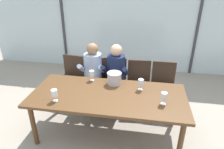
{
  "coord_description": "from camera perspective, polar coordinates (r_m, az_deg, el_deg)",
  "views": [
    {
      "loc": [
        0.48,
        -2.47,
        2.26
      ],
      "look_at": [
        0.0,
        0.35,
        0.88
      ],
      "focal_mm": 32.45,
      "sensor_mm": 36.0,
      "label": 1
    }
  ],
  "objects": [
    {
      "name": "ground",
      "position": [
        4.17,
        1.5,
        -7.05
      ],
      "size": [
        14.0,
        14.0,
        0.0
      ],
      "primitive_type": "plane",
      "color": "#9E9384"
    },
    {
      "name": "window_glass_panel",
      "position": [
        5.19,
        4.31,
        15.08
      ],
      "size": [
        7.44,
        0.03,
        2.6
      ],
      "primitive_type": "cube",
      "color": "silver",
      "rests_on": "ground"
    },
    {
      "name": "window_mullion_left",
      "position": [
        5.58,
        -13.72,
        15.21
      ],
      "size": [
        0.06,
        0.06,
        2.6
      ],
      "primitive_type": "cube",
      "color": "#38383D",
      "rests_on": "ground"
    },
    {
      "name": "window_mullion_right",
      "position": [
        5.29,
        23.16,
        13.35
      ],
      "size": [
        0.06,
        0.06,
        2.6
      ],
      "primitive_type": "cube",
      "color": "#38383D",
      "rests_on": "ground"
    },
    {
      "name": "hillside_vineyard",
      "position": [
        9.45,
        6.94,
        17.92
      ],
      "size": [
        13.44,
        2.4,
        1.98
      ],
      "primitive_type": "cube",
      "color": "#386633",
      "rests_on": "ground"
    },
    {
      "name": "dining_table",
      "position": [
        2.98,
        -1.13,
        -6.68
      ],
      "size": [
        2.24,
        0.98,
        0.73
      ],
      "color": "brown",
      "rests_on": "ground"
    },
    {
      "name": "chair_near_curtain",
      "position": [
        4.05,
        -11.21,
        -0.1
      ],
      "size": [
        0.49,
        0.49,
        0.9
      ],
      "rotation": [
        0.0,
        0.0,
        -0.13
      ],
      "color": "#332319",
      "rests_on": "ground"
    },
    {
      "name": "chair_left_of_center",
      "position": [
        3.88,
        -4.26,
        -0.79
      ],
      "size": [
        0.49,
        0.49,
        0.9
      ],
      "rotation": [
        0.0,
        0.0,
        -0.11
      ],
      "color": "#332319",
      "rests_on": "ground"
    },
    {
      "name": "chair_center",
      "position": [
        3.83,
        0.85,
        -1.13
      ],
      "size": [
        0.49,
        0.49,
        0.9
      ],
      "rotation": [
        0.0,
        0.0,
        0.11
      ],
      "color": "#332319",
      "rests_on": "ground"
    },
    {
      "name": "chair_right_of_center",
      "position": [
        3.78,
        7.54,
        -1.79
      ],
      "size": [
        0.47,
        0.47,
        0.9
      ],
      "rotation": [
        0.0,
        0.0,
        0.07
      ],
      "color": "#332319",
      "rests_on": "ground"
    },
    {
      "name": "chair_near_window_right",
      "position": [
        3.79,
        14.16,
        -2.28
      ],
      "size": [
        0.45,
        0.45,
        0.9
      ],
      "rotation": [
        0.0,
        0.0,
        -0.01
      ],
      "color": "#332319",
      "rests_on": "ground"
    },
    {
      "name": "person_pale_blue_shirt",
      "position": [
        3.7,
        -5.54,
        0.75
      ],
      "size": [
        0.48,
        0.62,
        1.22
      ],
      "rotation": [
        0.0,
        0.0,
        0.06
      ],
      "color": "#9EB2D1",
      "rests_on": "ground"
    },
    {
      "name": "person_navy_polo",
      "position": [
        3.62,
        0.91,
        0.29
      ],
      "size": [
        0.47,
        0.62,
        1.22
      ],
      "rotation": [
        0.0,
        0.0,
        -0.04
      ],
      "color": "#192347",
      "rests_on": "ground"
    },
    {
      "name": "ice_bucket_primary",
      "position": [
        3.18,
        0.66,
        -1.0
      ],
      "size": [
        0.23,
        0.23,
        0.19
      ],
      "color": "#B7B7BC",
      "rests_on": "dining_table"
    },
    {
      "name": "wine_glass_by_left_taster",
      "position": [
        3.29,
        -5.71,
        0.18
      ],
      "size": [
        0.08,
        0.08,
        0.17
      ],
      "color": "silver",
      "rests_on": "dining_table"
    },
    {
      "name": "wine_glass_near_bucket",
      "position": [
        2.84,
        -15.93,
        -5.15
      ],
      "size": [
        0.08,
        0.08,
        0.17
      ],
      "color": "silver",
      "rests_on": "dining_table"
    },
    {
      "name": "wine_glass_center_pour",
      "position": [
        2.75,
        14.44,
        -5.93
      ],
      "size": [
        0.08,
        0.08,
        0.17
      ],
      "color": "silver",
      "rests_on": "dining_table"
    },
    {
      "name": "wine_glass_by_right_taster",
      "position": [
        3.03,
        8.12,
        -2.31
      ],
      "size": [
        0.08,
        0.08,
        0.17
      ],
      "color": "silver",
      "rests_on": "dining_table"
    }
  ]
}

